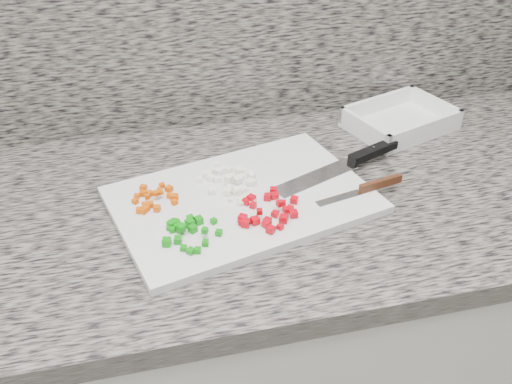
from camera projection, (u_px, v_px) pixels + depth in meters
cabinet at (246, 362)px, 1.32m from camera, size 3.92×0.62×0.86m
countertop at (244, 205)px, 1.06m from camera, size 3.96×0.64×0.04m
cutting_board at (243, 200)px, 1.03m from camera, size 0.51×0.40×0.01m
carrot_pile at (154, 199)px, 1.01m from camera, size 0.08×0.08×0.02m
onion_pile at (229, 178)px, 1.06m from camera, size 0.11×0.11×0.02m
green_pepper_pile at (185, 230)px, 0.93m from camera, size 0.10×0.10×0.02m
red_pepper_pile at (267, 211)px, 0.98m from camera, size 0.12×0.13×0.02m
garlic_pile at (243, 198)px, 1.01m from camera, size 0.05×0.05×0.01m
chef_knife at (354, 160)px, 1.12m from camera, size 0.29×0.14×0.02m
paring_knife at (370, 187)px, 1.04m from camera, size 0.18×0.05×0.02m
tray at (400, 121)px, 1.26m from camera, size 0.26×0.22×0.05m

